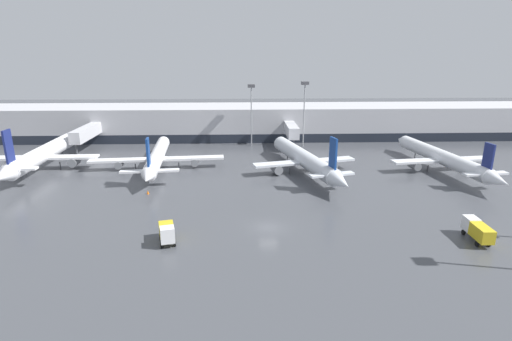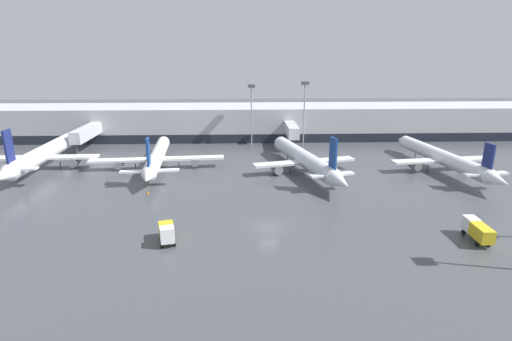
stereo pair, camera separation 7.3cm
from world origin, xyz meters
name	(u,v)px [view 2 (the right image)]	position (x,y,z in m)	size (l,w,h in m)	color
ground_plane	(268,228)	(0.00, 0.00, 0.00)	(320.00, 320.00, 0.00)	#424449
terminal_building	(254,122)	(-0.16, 61.87, 4.50)	(160.00, 30.80, 9.00)	#B2B2B7
parked_jet_0	(442,158)	(37.60, 26.83, 2.73)	(21.65, 36.54, 8.50)	silver
parked_jet_1	(157,157)	(-21.37, 30.07, 2.60)	(27.82, 33.97, 8.98)	white
parked_jet_2	(42,155)	(-45.10, 30.66, 3.13)	(22.45, 35.71, 10.58)	white
parked_jet_3	(305,159)	(9.09, 26.70, 2.72)	(21.36, 36.38, 9.64)	silver
service_truck_0	(167,232)	(-13.33, -4.10, 1.52)	(2.72, 4.38, 2.66)	gold
service_truck_1	(477,230)	(26.75, -4.93, 1.55)	(1.89, 5.46, 2.55)	gold
traffic_cone_0	(445,154)	(44.71, 39.47, 0.32)	(0.47, 0.47, 0.64)	orange
traffic_cone_1	(148,192)	(-19.98, 14.53, 0.33)	(0.42, 0.42, 0.66)	orange
apron_light_mast_3	(251,97)	(-1.12, 51.30, 12.69)	(1.80, 1.80, 15.79)	gray
apron_light_mast_4	(305,95)	(12.26, 49.84, 13.22)	(1.80, 1.80, 16.55)	gray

